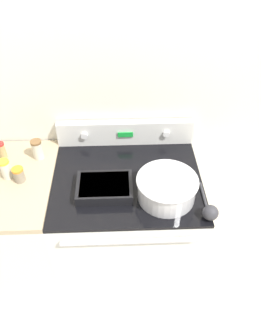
% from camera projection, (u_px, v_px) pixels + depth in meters
% --- Properties ---
extents(ground_plane, '(12.00, 12.00, 0.00)m').
position_uv_depth(ground_plane, '(130.00, 314.00, 2.16)').
color(ground_plane, beige).
extents(kitchen_wall, '(8.00, 0.05, 2.50)m').
position_uv_depth(kitchen_wall, '(125.00, 90.00, 1.84)').
color(kitchen_wall, silver).
rests_on(kitchen_wall, ground_plane).
extents(stove_range, '(0.81, 0.71, 0.92)m').
position_uv_depth(stove_range, '(127.00, 229.00, 2.10)').
color(stove_range, silver).
rests_on(stove_range, ground_plane).
extents(control_panel, '(0.81, 0.07, 0.15)m').
position_uv_depth(control_panel, '(125.00, 133.00, 1.97)').
color(control_panel, silver).
rests_on(control_panel, stove_range).
extents(side_counter, '(0.48, 0.68, 0.93)m').
position_uv_depth(side_counter, '(26.00, 232.00, 2.08)').
color(side_counter, silver).
rests_on(side_counter, ground_plane).
extents(mixing_bowl, '(0.31, 0.31, 0.12)m').
position_uv_depth(mixing_bowl, '(167.00, 187.00, 1.64)').
color(mixing_bowl, silver).
rests_on(mixing_bowl, stove_range).
extents(casserole_dish, '(0.29, 0.21, 0.06)m').
position_uv_depth(casserole_dish, '(105.00, 187.00, 1.70)').
color(casserole_dish, black).
rests_on(casserole_dish, stove_range).
extents(ladle, '(0.08, 0.27, 0.08)m').
position_uv_depth(ladle, '(210.00, 211.00, 1.57)').
color(ladle, '#333338').
rests_on(ladle, stove_range).
extents(spice_jar_brown_cap, '(0.06, 0.06, 0.12)m').
position_uv_depth(spice_jar_brown_cap, '(37.00, 149.00, 1.86)').
color(spice_jar_brown_cap, beige).
rests_on(spice_jar_brown_cap, side_counter).
extents(spice_jar_orange_cap, '(0.06, 0.06, 0.08)m').
position_uv_depth(spice_jar_orange_cap, '(19.00, 175.00, 1.73)').
color(spice_jar_orange_cap, gray).
rests_on(spice_jar_orange_cap, side_counter).
extents(spice_jar_yellow_cap, '(0.06, 0.06, 0.11)m').
position_uv_depth(spice_jar_yellow_cap, '(6.00, 169.00, 1.74)').
color(spice_jar_yellow_cap, beige).
rests_on(spice_jar_yellow_cap, side_counter).
extents(spice_jar_red_cap, '(0.05, 0.05, 0.10)m').
position_uv_depth(spice_jar_red_cap, '(2.00, 150.00, 1.87)').
color(spice_jar_red_cap, tan).
rests_on(spice_jar_red_cap, side_counter).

